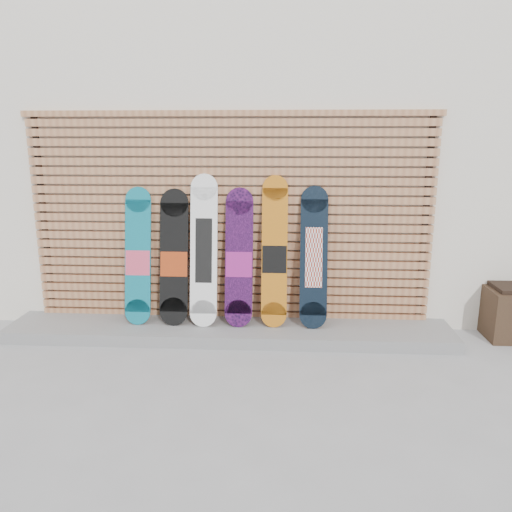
% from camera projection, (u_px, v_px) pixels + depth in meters
% --- Properties ---
extents(ground, '(80.00, 80.00, 0.00)m').
position_uv_depth(ground, '(237.00, 365.00, 4.56)').
color(ground, gray).
rests_on(ground, ground).
extents(building, '(12.00, 5.00, 3.60)m').
position_uv_depth(building, '(290.00, 153.00, 7.51)').
color(building, silver).
rests_on(building, ground).
extents(concrete_step, '(4.60, 0.70, 0.12)m').
position_uv_depth(concrete_step, '(229.00, 331.00, 5.21)').
color(concrete_step, slate).
rests_on(concrete_step, ground).
extents(slat_wall, '(4.26, 0.08, 2.29)m').
position_uv_depth(slat_wall, '(230.00, 218.00, 5.23)').
color(slat_wall, '#A36844').
rests_on(slat_wall, ground).
extents(snowboard_0, '(0.27, 0.31, 1.41)m').
position_uv_depth(snowboard_0, '(138.00, 257.00, 5.19)').
color(snowboard_0, '#0D6B7F').
rests_on(snowboard_0, concrete_step).
extents(snowboard_1, '(0.30, 0.32, 1.40)m').
position_uv_depth(snowboard_1, '(174.00, 258.00, 5.17)').
color(snowboard_1, black).
rests_on(snowboard_1, concrete_step).
extents(snowboard_2, '(0.28, 0.34, 1.55)m').
position_uv_depth(snowboard_2, '(204.00, 251.00, 5.13)').
color(snowboard_2, white).
rests_on(snowboard_2, concrete_step).
extents(snowboard_3, '(0.28, 0.33, 1.41)m').
position_uv_depth(snowboard_3, '(239.00, 258.00, 5.13)').
color(snowboard_3, black).
rests_on(snowboard_3, concrete_step).
extents(snowboard_4, '(0.26, 0.31, 1.54)m').
position_uv_depth(snowboard_4, '(274.00, 253.00, 5.10)').
color(snowboard_4, '#B86713').
rests_on(snowboard_4, concrete_step).
extents(snowboard_5, '(0.28, 0.33, 1.44)m').
position_uv_depth(snowboard_5, '(314.00, 257.00, 5.08)').
color(snowboard_5, black).
rests_on(snowboard_5, concrete_step).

